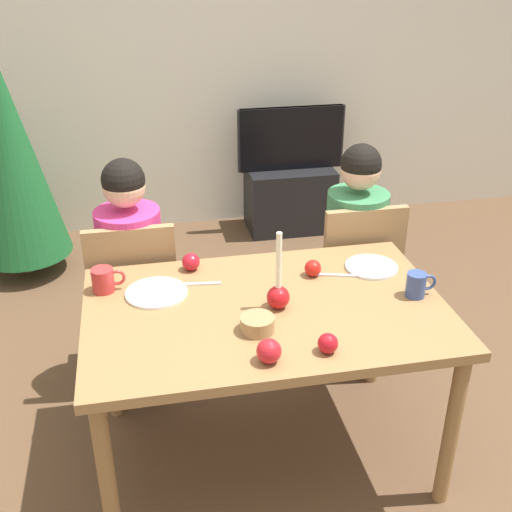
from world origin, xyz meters
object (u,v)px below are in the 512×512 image
tv_stand (290,199)px  plate_right (371,267)px  plate_left (156,293)px  mug_left (104,280)px  mug_right (417,285)px  chair_left (135,294)px  apple_by_left_plate (269,351)px  apple_by_right_mug (313,268)px  tv (291,138)px  bowl_walnuts (257,324)px  candle_centerpiece (278,293)px  person_left_child (133,280)px  apple_far_edge (328,343)px  chair_right (355,273)px  apple_near_candle (191,262)px  dining_table (266,325)px  person_right_child (354,260)px  christmas_tree (9,154)px

tv_stand → plate_right: bearing=-94.6°
plate_left → mug_left: bearing=161.3°
mug_right → chair_left: bearing=149.9°
plate_left → mug_left: 0.22m
apple_by_left_plate → apple_by_right_mug: (0.31, 0.55, -0.01)m
tv → bowl_walnuts: 2.57m
plate_right → candle_centerpiece: bearing=-153.5°
candle_centerpiece → chair_left: bearing=131.5°
chair_left → mug_left: size_ratio=6.66×
person_left_child → tv_stand: person_left_child is taller
candle_centerpiece → apple_by_left_plate: 0.35m
mug_left → apple_by_left_plate: bearing=-47.3°
apple_far_edge → chair_right: bearing=64.6°
apple_near_candle → plate_left: bearing=-131.8°
dining_table → bowl_walnuts: (-0.07, -0.16, 0.11)m
dining_table → tv: tv is taller
chair_right → person_left_child: 1.10m
mug_left → apple_far_edge: bearing=-37.4°
person_right_child → tv_stand: bearing=86.9°
bowl_walnuts → chair_left: bearing=120.0°
tv_stand → tv: tv is taller
tv_stand → tv: bearing=90.0°
dining_table → bowl_walnuts: bowl_walnuts is taller
person_left_child → apple_by_left_plate: 1.10m
christmas_tree → mug_left: (0.60, -1.72, -0.02)m
tv → apple_near_candle: (-0.93, -1.94, 0.08)m
christmas_tree → apple_near_candle: 1.88m
tv → mug_left: bearing=-122.2°
plate_right → bowl_walnuts: 0.69m
plate_left → plate_right: bearing=2.5°
tv_stand → apple_by_right_mug: (-0.44, -2.10, 0.55)m
dining_table → apple_by_left_plate: size_ratio=16.26×
tv → chair_left: bearing=-125.1°
christmas_tree → plate_left: bearing=-65.8°
apple_near_candle → mug_left: bearing=-163.2°
plate_right → apple_by_left_plate: 0.81m
apple_by_right_mug → chair_left: bearing=151.8°
chair_left → apple_by_left_plate: chair_left is taller
apple_near_candle → apple_by_left_plate: bearing=-75.1°
chair_right → apple_far_edge: bearing=-115.4°
plate_right → apple_near_candle: size_ratio=2.96×
tv → apple_near_candle: tv is taller
mug_left → bowl_walnuts: mug_left is taller
apple_by_right_mug → apple_far_edge: 0.55m
mug_left → apple_by_left_plate: (0.55, -0.59, -0.01)m
dining_table → person_left_child: (-0.51, 0.64, -0.10)m
apple_far_edge → chair_left: bearing=124.7°
dining_table → bowl_walnuts: size_ratio=11.11×
christmas_tree → apple_by_right_mug: size_ratio=22.15×
person_left_child → bowl_walnuts: bearing=-61.1°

